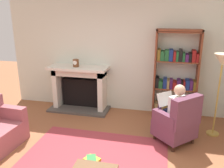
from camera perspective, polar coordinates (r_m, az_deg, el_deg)
back_wall at (r=5.70m, az=2.09°, el=6.90°), size 5.60×0.10×2.70m
area_rug at (r=4.16m, az=-4.33°, el=-17.48°), size 2.40×1.80×0.01m
fireplace at (r=5.91m, az=-7.69°, el=-0.56°), size 1.47×0.64×1.10m
mantel_clock at (r=5.68m, az=-8.69°, el=5.01°), size 0.14×0.14×0.18m
bookshelf at (r=5.49m, az=15.02°, el=1.49°), size 0.96×0.32×2.00m
armchair_reading at (r=4.54m, az=15.50°, el=-8.87°), size 0.89×0.89×0.97m
seated_reader at (r=4.53m, az=14.61°, el=-6.12°), size 0.58×0.58×1.14m
scattered_books at (r=4.12m, az=-4.88°, el=-17.54°), size 0.29×0.27×0.04m
floor_lamp at (r=4.81m, az=24.90°, el=3.67°), size 0.32×0.32×1.63m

